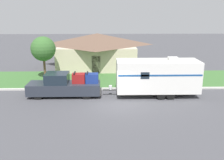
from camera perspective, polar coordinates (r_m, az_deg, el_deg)
name	(u,v)px	position (r m, az deg, el deg)	size (l,w,h in m)	color
ground_plane	(114,104)	(19.73, 0.42, -5.49)	(120.00, 120.00, 0.00)	#47474C
curb_strip	(113,89)	(23.24, 0.14, -1.98)	(80.00, 0.30, 0.14)	beige
lawn_strip	(112,79)	(26.76, -0.07, 0.28)	(80.00, 7.00, 0.03)	#3D6B33
house_across_street	(97,50)	(32.40, -3.42, 6.96)	(10.23, 8.43, 4.30)	beige
pickup_truck	(65,86)	(21.59, -10.70, -1.26)	(6.21, 1.93, 2.09)	black
travel_trailer	(157,76)	(21.52, 10.34, 0.97)	(8.10, 2.45, 3.35)	black
mailbox	(46,77)	(24.17, -14.87, 0.57)	(0.48, 0.20, 1.36)	brown
tree_in_yard	(43,49)	(27.20, -15.44, 6.86)	(2.58, 2.58, 4.52)	brown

